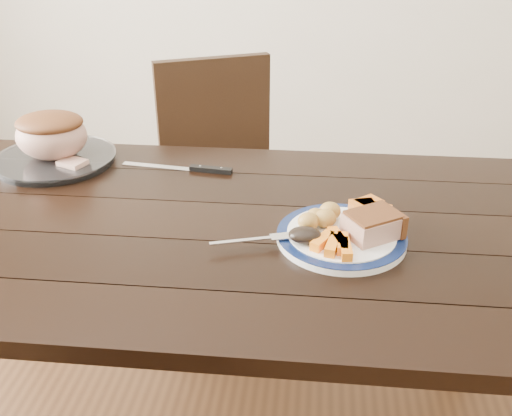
# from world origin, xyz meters

# --- Properties ---
(dining_table) EXTENTS (1.61, 0.92, 0.75)m
(dining_table) POSITION_xyz_m (0.00, 0.00, 0.66)
(dining_table) COLOR black
(dining_table) RESTS_ON ground
(chair_far) EXTENTS (0.56, 0.57, 0.93)m
(chair_far) POSITION_xyz_m (-0.12, 0.73, 0.52)
(chair_far) COLOR black
(chair_far) RESTS_ON ground
(dinner_plate) EXTENTS (0.28, 0.28, 0.02)m
(dinner_plate) POSITION_xyz_m (0.27, -0.06, 0.76)
(dinner_plate) COLOR white
(dinner_plate) RESTS_ON dining_table
(plate_rim) EXTENTS (0.28, 0.28, 0.02)m
(plate_rim) POSITION_xyz_m (0.27, -0.06, 0.77)
(plate_rim) COLOR #0C183D
(plate_rim) RESTS_ON dinner_plate
(serving_platter) EXTENTS (0.33, 0.33, 0.02)m
(serving_platter) POSITION_xyz_m (-0.53, 0.28, 0.76)
(serving_platter) COLOR white
(serving_platter) RESTS_ON dining_table
(pork_slice) EXTENTS (0.14, 0.13, 0.05)m
(pork_slice) POSITION_xyz_m (0.34, -0.06, 0.79)
(pork_slice) COLOR tan
(pork_slice) RESTS_ON dinner_plate
(roasted_potatoes) EXTENTS (0.10, 0.10, 0.04)m
(roasted_potatoes) POSITION_xyz_m (0.23, -0.03, 0.79)
(roasted_potatoes) COLOR gold
(roasted_potatoes) RESTS_ON dinner_plate
(carrot_batons) EXTENTS (0.09, 0.11, 0.02)m
(carrot_batons) POSITION_xyz_m (0.26, -0.12, 0.78)
(carrot_batons) COLOR orange
(carrot_batons) RESTS_ON dinner_plate
(pumpkin_wedges) EXTENTS (0.10, 0.09, 0.04)m
(pumpkin_wedges) POSITION_xyz_m (0.34, 0.02, 0.79)
(pumpkin_wedges) COLOR orange
(pumpkin_wedges) RESTS_ON dinner_plate
(dark_mushroom) EXTENTS (0.07, 0.05, 0.03)m
(dark_mushroom) POSITION_xyz_m (0.19, -0.10, 0.79)
(dark_mushroom) COLOR black
(dark_mushroom) RESTS_ON dinner_plate
(fork) EXTENTS (0.17, 0.07, 0.00)m
(fork) POSITION_xyz_m (0.09, -0.11, 0.77)
(fork) COLOR silver
(fork) RESTS_ON dinner_plate
(roast_joint) EXTENTS (0.20, 0.17, 0.13)m
(roast_joint) POSITION_xyz_m (-0.53, 0.28, 0.83)
(roast_joint) COLOR tan
(roast_joint) RESTS_ON serving_platter
(cut_slice) EXTENTS (0.09, 0.08, 0.02)m
(cut_slice) POSITION_xyz_m (-0.46, 0.23, 0.78)
(cut_slice) COLOR tan
(cut_slice) RESTS_ON serving_platter
(carving_knife) EXTENTS (0.32, 0.06, 0.01)m
(carving_knife) POSITION_xyz_m (-0.12, 0.27, 0.76)
(carving_knife) COLOR silver
(carving_knife) RESTS_ON dining_table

